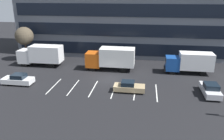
# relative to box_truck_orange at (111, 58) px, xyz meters

# --- Properties ---
(ground_plane) EXTENTS (120.00, 120.00, 0.00)m
(ground_plane) POSITION_rel_box_truck_orange_xyz_m (0.19, -4.61, -2.11)
(ground_plane) COLOR black
(office_building) EXTENTS (40.94, 13.69, 21.60)m
(office_building) POSITION_rel_box_truck_orange_xyz_m (0.19, 13.34, 8.69)
(office_building) COLOR slate
(office_building) RESTS_ON ground_plane
(lot_markings) EXTENTS (14.14, 5.40, 0.01)m
(lot_markings) POSITION_rel_box_truck_orange_xyz_m (0.19, -7.90, -2.11)
(lot_markings) COLOR silver
(lot_markings) RESTS_ON ground_plane
(box_truck_orange) EXTENTS (8.08, 2.68, 3.75)m
(box_truck_orange) POSITION_rel_box_truck_orange_xyz_m (0.00, 0.00, 0.00)
(box_truck_orange) COLOR #D85914
(box_truck_orange) RESTS_ON ground_plane
(box_truck_blue) EXTENTS (7.31, 2.42, 3.39)m
(box_truck_blue) POSITION_rel_box_truck_orange_xyz_m (12.52, 0.21, -0.20)
(box_truck_blue) COLOR #194799
(box_truck_blue) RESTS_ON ground_plane
(box_truck_white) EXTENTS (7.77, 2.57, 3.60)m
(box_truck_white) POSITION_rel_box_truck_orange_xyz_m (-12.40, 0.46, -0.08)
(box_truck_white) COLOR white
(box_truck_white) RESTS_ON ground_plane
(sedan_white) EXTENTS (4.27, 1.79, 1.53)m
(sedan_white) POSITION_rel_box_truck_orange_xyz_m (-11.97, -8.04, -1.39)
(sedan_white) COLOR white
(sedan_white) RESTS_ON ground_plane
(sedan_tan) EXTENTS (4.02, 1.68, 1.44)m
(sedan_tan) POSITION_rel_box_truck_orange_xyz_m (3.61, -8.18, -1.43)
(sedan_tan) COLOR tan
(sedan_tan) RESTS_ON ground_plane
(sedan_silver) EXTENTS (1.85, 4.42, 1.58)m
(sedan_silver) POSITION_rel_box_truck_orange_xyz_m (13.80, -7.61, -1.36)
(sedan_silver) COLOR silver
(sedan_silver) RESTS_ON ground_plane
(bare_tree) EXTENTS (3.35, 3.35, 6.27)m
(bare_tree) POSITION_rel_box_truck_orange_xyz_m (-16.81, 3.39, 2.47)
(bare_tree) COLOR #473323
(bare_tree) RESTS_ON ground_plane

